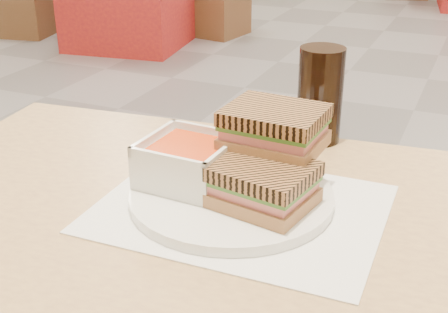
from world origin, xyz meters
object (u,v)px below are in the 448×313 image
at_px(plate, 231,197).
at_px(panini_lower, 262,184).
at_px(cola_glass, 320,95).
at_px(bg_chair_0l, 24,4).
at_px(main_table, 284,312).
at_px(soup_bowl, 188,163).
at_px(bg_chair_0r, 216,5).

bearing_deg(plate, panini_lower, -16.22).
relative_size(cola_glass, bg_chair_0l, 0.33).
xyz_separation_m(plate, bg_chair_0l, (-3.16, 3.22, -0.52)).
distance_m(main_table, soup_bowl, 0.24).
distance_m(soup_bowl, bg_chair_0r, 4.21).
bearing_deg(soup_bowl, panini_lower, -10.13).
relative_size(main_table, bg_chair_0r, 2.67).
height_order(main_table, panini_lower, panini_lower).
relative_size(plate, bg_chair_0r, 0.60).
distance_m(cola_glass, bg_chair_0r, 4.03).
bearing_deg(soup_bowl, main_table, -21.20).
xyz_separation_m(soup_bowl, bg_chair_0r, (-1.68, 3.82, -0.56)).
relative_size(bg_chair_0l, bg_chair_0r, 1.05).
xyz_separation_m(main_table, panini_lower, (-0.05, 0.05, 0.16)).
height_order(cola_glass, bg_chair_0l, cola_glass).
bearing_deg(plate, cola_glass, 79.91).
distance_m(bg_chair_0l, bg_chair_0r, 1.54).
height_order(main_table, plate, plate).
bearing_deg(panini_lower, soup_bowl, 169.87).
height_order(soup_bowl, bg_chair_0l, soup_bowl).
distance_m(main_table, plate, 0.17).
xyz_separation_m(main_table, soup_bowl, (-0.17, 0.07, 0.16)).
bearing_deg(bg_chair_0l, main_table, -45.14).
height_order(plate, panini_lower, panini_lower).
bearing_deg(soup_bowl, bg_chair_0r, 113.74).
bearing_deg(bg_chair_0r, panini_lower, -64.90).
bearing_deg(bg_chair_0r, bg_chair_0l, -156.64).
distance_m(soup_bowl, cola_glass, 0.29).
relative_size(plate, panini_lower, 1.95).
relative_size(soup_bowl, cola_glass, 0.78).
xyz_separation_m(panini_lower, cola_glass, (-0.00, 0.28, 0.04)).
height_order(panini_lower, cola_glass, cola_glass).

